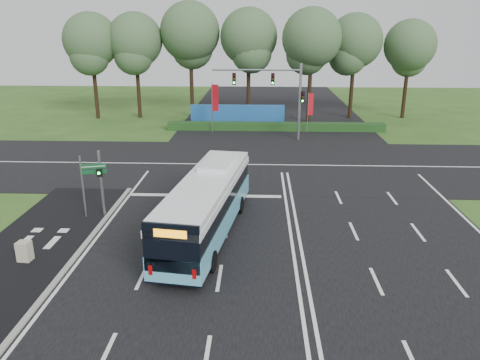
{
  "coord_description": "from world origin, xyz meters",
  "views": [
    {
      "loc": [
        -1.71,
        -22.46,
        10.24
      ],
      "look_at": [
        -2.71,
        2.0,
        2.1
      ],
      "focal_mm": 35.0,
      "sensor_mm": 36.0,
      "label": 1
    }
  ],
  "objects": [
    {
      "name": "ground",
      "position": [
        0.0,
        0.0,
        0.0
      ],
      "size": [
        120.0,
        120.0,
        0.0
      ],
      "primitive_type": "plane",
      "color": "#2A511B",
      "rests_on": "ground"
    },
    {
      "name": "road_main",
      "position": [
        0.0,
        0.0,
        0.02
      ],
      "size": [
        20.0,
        120.0,
        0.04
      ],
      "primitive_type": "cube",
      "color": "black",
      "rests_on": "ground"
    },
    {
      "name": "road_cross",
      "position": [
        0.0,
        12.0,
        0.03
      ],
      "size": [
        120.0,
        14.0,
        0.05
      ],
      "primitive_type": "cube",
      "color": "black",
      "rests_on": "ground"
    },
    {
      "name": "bike_path",
      "position": [
        -12.5,
        -3.0,
        0.03
      ],
      "size": [
        5.0,
        18.0,
        0.06
      ],
      "primitive_type": "cube",
      "color": "black",
      "rests_on": "ground"
    },
    {
      "name": "kerb_strip",
      "position": [
        -10.1,
        -3.0,
        0.06
      ],
      "size": [
        0.25,
        18.0,
        0.12
      ],
      "primitive_type": "cube",
      "color": "gray",
      "rests_on": "ground"
    },
    {
      "name": "city_bus",
      "position": [
        -4.25,
        -0.71,
        1.64
      ],
      "size": [
        3.92,
        11.58,
        3.26
      ],
      "rotation": [
        0.0,
        0.0,
        -0.14
      ],
      "color": "#57ABCA",
      "rests_on": "ground"
    },
    {
      "name": "pedestrian_signal",
      "position": [
        -10.36,
        1.61,
        2.06
      ],
      "size": [
        0.35,
        0.43,
        3.78
      ],
      "rotation": [
        0.0,
        0.0,
        0.41
      ],
      "color": "gray",
      "rests_on": "ground"
    },
    {
      "name": "street_sign",
      "position": [
        -10.99,
        1.43,
        2.27
      ],
      "size": [
        1.35,
        0.43,
        3.56
      ],
      "rotation": [
        0.0,
        0.0,
        0.26
      ],
      "color": "gray",
      "rests_on": "ground"
    },
    {
      "name": "utility_cabinet",
      "position": [
        -12.24,
        -3.84,
        0.49
      ],
      "size": [
        0.63,
        0.55,
        0.97
      ],
      "primitive_type": "cube",
      "rotation": [
        0.0,
        0.0,
        -0.1
      ],
      "color": "#B7B093",
      "rests_on": "ground"
    },
    {
      "name": "banner_flag_left",
      "position": [
        -6.1,
        23.36,
        3.15
      ],
      "size": [
        0.69,
        0.26,
        4.85
      ],
      "rotation": [
        0.0,
        0.0,
        -0.3
      ],
      "color": "gray",
      "rests_on": "ground"
    },
    {
      "name": "banner_flag_mid",
      "position": [
        3.28,
        23.51,
        2.64
      ],
      "size": [
        0.56,
        0.25,
        4.01
      ],
      "rotation": [
        0.0,
        0.0,
        0.36
      ],
      "color": "gray",
      "rests_on": "ground"
    },
    {
      "name": "traffic_light_gantry",
      "position": [
        0.21,
        20.5,
        4.66
      ],
      "size": [
        8.41,
        0.28,
        7.0
      ],
      "color": "gray",
      "rests_on": "ground"
    },
    {
      "name": "hedge",
      "position": [
        0.0,
        24.5,
        0.4
      ],
      "size": [
        22.0,
        1.2,
        0.8
      ],
      "primitive_type": "cube",
      "color": "#193C16",
      "rests_on": "ground"
    },
    {
      "name": "blue_hoarding",
      "position": [
        -4.0,
        27.0,
        1.1
      ],
      "size": [
        10.0,
        0.3,
        2.2
      ],
      "primitive_type": "cube",
      "color": "#1E5AA6",
      "rests_on": "ground"
    },
    {
      "name": "eucalyptus_row",
      "position": [
        -3.63,
        31.02,
        8.81
      ],
      "size": [
        41.02,
        9.27,
        12.85
      ],
      "color": "black",
      "rests_on": "ground"
    }
  ]
}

